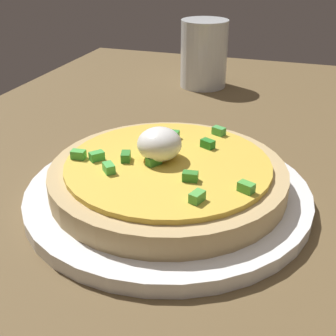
# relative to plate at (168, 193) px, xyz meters

# --- Properties ---
(dining_table) EXTENTS (1.15, 0.89, 0.03)m
(dining_table) POSITION_rel_plate_xyz_m (0.01, 0.10, -0.02)
(dining_table) COLOR brown
(dining_table) RESTS_ON ground
(plate) EXTENTS (0.26, 0.26, 0.01)m
(plate) POSITION_rel_plate_xyz_m (0.00, 0.00, 0.00)
(plate) COLOR white
(plate) RESTS_ON dining_table
(pizza) EXTENTS (0.22, 0.22, 0.06)m
(pizza) POSITION_rel_plate_xyz_m (-0.00, -0.00, 0.02)
(pizza) COLOR tan
(pizza) RESTS_ON plate
(cup_near) EXTENTS (0.08, 0.08, 0.11)m
(cup_near) POSITION_rel_plate_xyz_m (-0.36, -0.06, 0.04)
(cup_near) COLOR silver
(cup_near) RESTS_ON dining_table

